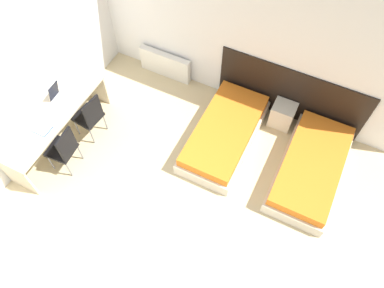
{
  "coord_description": "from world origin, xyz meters",
  "views": [
    {
      "loc": [
        1.36,
        -0.77,
        5.42
      ],
      "look_at": [
        0.0,
        1.99,
        0.55
      ],
      "focal_mm": 35.0,
      "sensor_mm": 36.0,
      "label": 1
    }
  ],
  "objects_px": {
    "bed_near_door": "(311,168)",
    "bed_near_window": "(224,134)",
    "chair_near_notebook": "(64,148)",
    "laptop": "(60,97)",
    "nightstand": "(282,115)",
    "chair_near_laptop": "(90,115)"
  },
  "relations": [
    {
      "from": "bed_near_window",
      "to": "chair_near_notebook",
      "type": "bearing_deg",
      "value": -142.75
    },
    {
      "from": "laptop",
      "to": "chair_near_laptop",
      "type": "bearing_deg",
      "value": 4.91
    },
    {
      "from": "bed_near_window",
      "to": "chair_near_notebook",
      "type": "relative_size",
      "value": 2.01
    },
    {
      "from": "bed_near_door",
      "to": "chair_near_notebook",
      "type": "relative_size",
      "value": 2.01
    },
    {
      "from": "bed_near_door",
      "to": "nightstand",
      "type": "distance_m",
      "value": 1.08
    },
    {
      "from": "nightstand",
      "to": "chair_near_notebook",
      "type": "xyz_separation_m",
      "value": [
        -2.8,
        -2.34,
        0.29
      ]
    },
    {
      "from": "bed_near_door",
      "to": "nightstand",
      "type": "height_order",
      "value": "nightstand"
    },
    {
      "from": "bed_near_door",
      "to": "chair_near_laptop",
      "type": "bearing_deg",
      "value": -166.5
    },
    {
      "from": "chair_near_notebook",
      "to": "laptop",
      "type": "relative_size",
      "value": 2.87
    },
    {
      "from": "chair_near_laptop",
      "to": "laptop",
      "type": "relative_size",
      "value": 2.87
    },
    {
      "from": "chair_near_notebook",
      "to": "laptop",
      "type": "bearing_deg",
      "value": 121.12
    },
    {
      "from": "bed_near_window",
      "to": "bed_near_door",
      "type": "height_order",
      "value": "same"
    },
    {
      "from": "chair_near_notebook",
      "to": "bed_near_door",
      "type": "bearing_deg",
      "value": 19.73
    },
    {
      "from": "chair_near_notebook",
      "to": "laptop",
      "type": "xyz_separation_m",
      "value": [
        -0.46,
        0.65,
        0.28
      ]
    },
    {
      "from": "chair_near_notebook",
      "to": "chair_near_laptop",
      "type": "bearing_deg",
      "value": 86.02
    },
    {
      "from": "chair_near_notebook",
      "to": "laptop",
      "type": "distance_m",
      "value": 0.84
    },
    {
      "from": "nightstand",
      "to": "bed_near_door",
      "type": "bearing_deg",
      "value": -46.29
    },
    {
      "from": "bed_near_window",
      "to": "laptop",
      "type": "distance_m",
      "value": 2.73
    },
    {
      "from": "nightstand",
      "to": "chair_near_notebook",
      "type": "bearing_deg",
      "value": -140.07
    },
    {
      "from": "bed_near_window",
      "to": "chair_near_notebook",
      "type": "distance_m",
      "value": 2.59
    },
    {
      "from": "bed_near_door",
      "to": "bed_near_window",
      "type": "bearing_deg",
      "value": 180.0
    },
    {
      "from": "nightstand",
      "to": "chair_near_laptop",
      "type": "xyz_separation_m",
      "value": [
        -2.8,
        -1.63,
        0.29
      ]
    }
  ]
}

